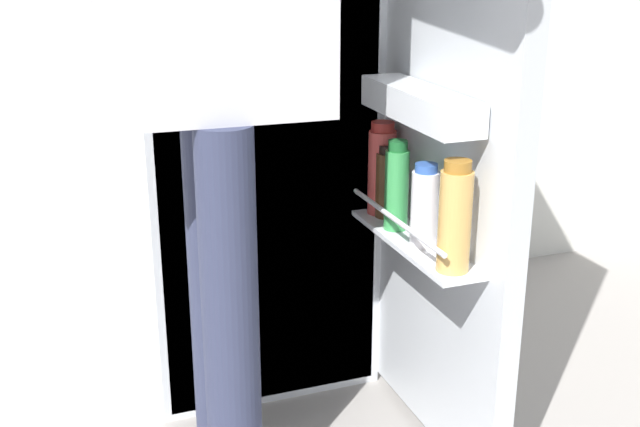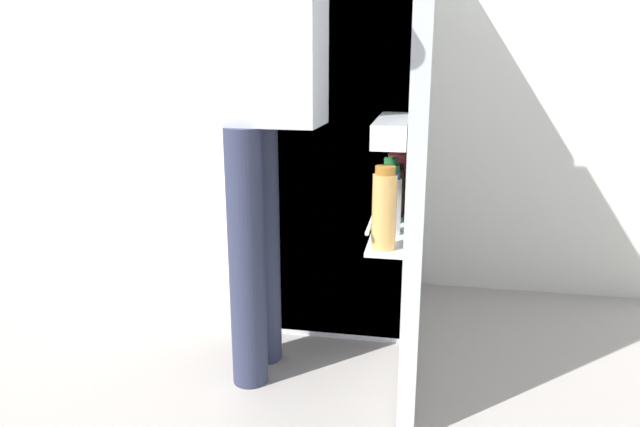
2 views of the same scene
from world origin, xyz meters
TOP-DOWN VIEW (x-y plane):
  - ground_plane at (0.00, 0.00)m, footprint 6.66×6.66m
  - kitchen_wall at (0.00, 0.94)m, footprint 4.40×0.10m
  - refrigerator at (0.03, 0.52)m, footprint 0.66×1.23m
  - person at (-0.19, -0.03)m, footprint 0.57×0.80m

SIDE VIEW (x-z plane):
  - ground_plane at x=0.00m, z-range 0.00..0.00m
  - refrigerator at x=0.03m, z-range 0.00..1.65m
  - person at x=-0.19m, z-range 0.19..1.93m
  - kitchen_wall at x=0.00m, z-range 0.00..2.51m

